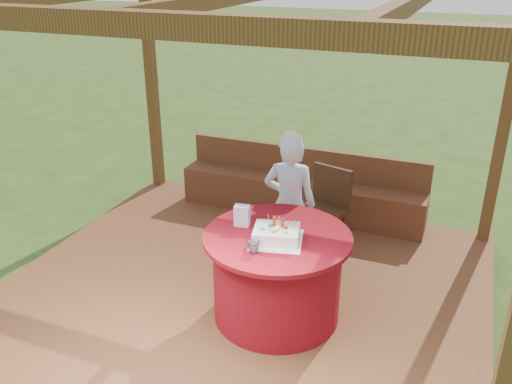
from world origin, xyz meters
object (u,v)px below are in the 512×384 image
birthday_cake (276,234)px  bench (301,193)px  chair (325,205)px  gift_bag (242,216)px  elderly_woman (290,202)px  table (277,275)px  drinking_glass (254,247)px

birthday_cake → bench: bearing=102.0°
chair → birthday_cake: birthday_cake is taller
gift_bag → elderly_woman: bearing=68.3°
elderly_woman → bench: bearing=102.1°
chair → gift_bag: size_ratio=4.86×
table → birthday_cake: (0.02, -0.09, 0.45)m
bench → gift_bag: 2.11m
gift_bag → drinking_glass: gift_bag is taller
table → gift_bag: (-0.35, 0.05, 0.49)m
gift_bag → drinking_glass: bearing=-64.4°
bench → birthday_cake: bearing=-78.0°
chair → drinking_glass: 1.73m
table → elderly_woman: (-0.17, 0.82, 0.32)m
bench → drinking_glass: drinking_glass is taller
table → elderly_woman: 0.89m
bench → birthday_cake: size_ratio=5.92×
elderly_woman → birthday_cake: size_ratio=2.87×
birthday_cake → drinking_glass: (-0.10, -0.25, -0.01)m
table → chair: 1.35m
table → chair: size_ratio=1.39×
chair → gift_bag: bearing=-107.4°
gift_bag → bench: bearing=84.0°
drinking_glass → chair: bearing=85.4°
drinking_glass → birthday_cake: bearing=68.7°
chair → birthday_cake: 1.48m
chair → drinking_glass: size_ratio=8.71×
drinking_glass → bench: bearing=98.5°
table → birthday_cake: 0.46m
birthday_cake → elderly_woman: bearing=101.9°
birthday_cake → drinking_glass: bearing=-111.3°
bench → birthday_cake: 2.28m
table → gift_bag: size_ratio=6.77×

